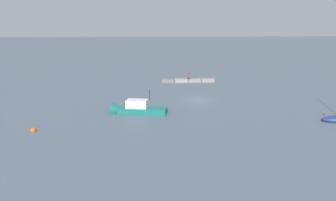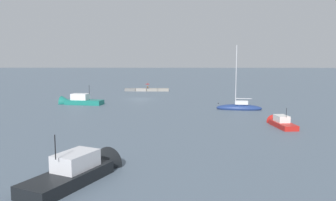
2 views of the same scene
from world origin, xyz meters
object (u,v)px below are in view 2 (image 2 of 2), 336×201
Objects in this scene: person_seated_brown_left at (148,87)px; sailboat_navy_far at (239,107)px; umbrella_open_red at (148,84)px; motorboat_black_far at (81,172)px; motorboat_teal_near at (78,102)px; motorboat_red_mid at (280,123)px.

sailboat_navy_far is at bearing 110.23° from person_seated_brown_left.
umbrella_open_red is 61.92m from motorboat_black_far.
motorboat_teal_near is at bearing 130.86° from motorboat_black_far.
sailboat_navy_far is 35.19m from motorboat_black_far.
sailboat_navy_far reaches higher than motorboat_red_mid.
motorboat_red_mid is (-19.05, 43.70, -0.63)m from person_seated_brown_left.
umbrella_open_red is 0.23× the size of motorboat_red_mid.
motorboat_red_mid is at bearing -111.95° from motorboat_teal_near.
motorboat_black_far reaches higher than umbrella_open_red.
motorboat_red_mid is at bearing 105.19° from person_seated_brown_left.
motorboat_black_far is (-0.41, 61.91, -1.35)m from umbrella_open_red.
motorboat_teal_near is at bearing 86.56° from sailboat_navy_far.
motorboat_teal_near reaches higher than umbrella_open_red.
motorboat_black_far is (16.31, 31.18, 0.10)m from sailboat_navy_far.
motorboat_teal_near is at bearing 58.99° from person_seated_brown_left.
person_seated_brown_left is at bearing 107.45° from motorboat_red_mid.
sailboat_navy_far reaches higher than person_seated_brown_left.
person_seated_brown_left is 34.89m from sailboat_navy_far.
motorboat_black_far reaches higher than motorboat_red_mid.
motorboat_black_far is (-10.73, 37.04, 0.00)m from motorboat_teal_near.
motorboat_red_mid is (-29.39, 18.92, -0.13)m from motorboat_teal_near.
sailboat_navy_far is 1.89× the size of motorboat_red_mid.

